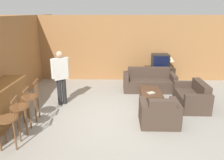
% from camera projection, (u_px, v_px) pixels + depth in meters
% --- Properties ---
extents(ground_plane, '(24.00, 24.00, 0.00)m').
position_uv_depth(ground_plane, '(116.00, 121.00, 5.68)').
color(ground_plane, gray).
extents(wall_back, '(9.40, 0.08, 2.60)m').
position_uv_depth(wall_back, '(117.00, 48.00, 8.79)').
color(wall_back, '#9E6B3D').
rests_on(wall_back, ground_plane).
extents(wall_left, '(0.08, 8.67, 2.60)m').
position_uv_depth(wall_left, '(13.00, 60.00, 6.65)').
color(wall_left, '#9E6B3D').
rests_on(wall_left, ground_plane).
extents(bar_chair_near, '(0.49, 0.49, 1.07)m').
position_uv_depth(bar_chair_near, '(9.00, 122.00, 4.44)').
color(bar_chair_near, brown).
rests_on(bar_chair_near, ground_plane).
extents(bar_chair_mid, '(0.47, 0.47, 1.07)m').
position_uv_depth(bar_chair_mid, '(21.00, 109.00, 5.00)').
color(bar_chair_mid, brown).
rests_on(bar_chair_mid, ground_plane).
extents(bar_chair_far, '(0.47, 0.47, 1.07)m').
position_uv_depth(bar_chair_far, '(31.00, 99.00, 5.57)').
color(bar_chair_far, brown).
rests_on(bar_chair_far, ground_plane).
extents(couch_far, '(1.82, 0.82, 0.78)m').
position_uv_depth(couch_far, '(149.00, 82.00, 7.85)').
color(couch_far, '#423328').
rests_on(couch_far, ground_plane).
extents(armchair_near, '(0.95, 0.78, 0.76)m').
position_uv_depth(armchair_near, '(159.00, 114.00, 5.41)').
color(armchair_near, '#423328').
rests_on(armchair_near, ground_plane).
extents(loveseat_right, '(0.76, 1.34, 0.75)m').
position_uv_depth(loveseat_right, '(192.00, 97.00, 6.47)').
color(loveseat_right, '#423328').
rests_on(loveseat_right, ground_plane).
extents(coffee_table, '(0.60, 1.06, 0.43)m').
position_uv_depth(coffee_table, '(151.00, 93.00, 6.59)').
color(coffee_table, '#472D1E').
rests_on(coffee_table, ground_plane).
extents(tv_unit, '(1.13, 0.51, 0.63)m').
position_uv_depth(tv_unit, '(159.00, 75.00, 8.69)').
color(tv_unit, '#2D2319').
rests_on(tv_unit, ground_plane).
extents(tv, '(0.64, 0.52, 0.52)m').
position_uv_depth(tv, '(160.00, 61.00, 8.51)').
color(tv, black).
rests_on(tv, tv_unit).
extents(book_on_table, '(0.25, 0.22, 0.02)m').
position_uv_depth(book_on_table, '(151.00, 93.00, 6.39)').
color(book_on_table, '#B7AD99').
rests_on(book_on_table, coffee_table).
extents(table_lamp, '(0.30, 0.30, 0.43)m').
position_uv_depth(table_lamp, '(171.00, 59.00, 8.49)').
color(table_lamp, brown).
rests_on(table_lamp, tv_unit).
extents(person_by_window, '(0.47, 0.38, 1.64)m').
position_uv_depth(person_by_window, '(61.00, 75.00, 6.45)').
color(person_by_window, black).
rests_on(person_by_window, ground_plane).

